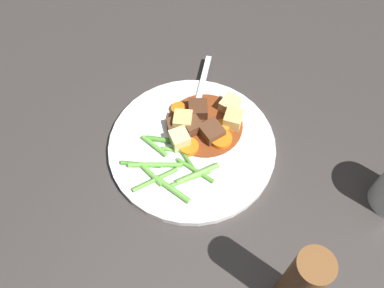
{
  "coord_description": "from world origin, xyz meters",
  "views": [
    {
      "loc": [
        -0.3,
        -0.17,
        0.58
      ],
      "look_at": [
        0.0,
        0.0,
        0.01
      ],
      "focal_mm": 38.66,
      "sensor_mm": 36.0,
      "label": 1
    }
  ],
  "objects_px": {
    "meat_chunk_1": "(192,126)",
    "carrot_slice_3": "(178,109)",
    "pepper_mill": "(301,283)",
    "meat_chunk_0": "(212,132)",
    "meat_chunk_3": "(174,125)",
    "dinner_plate": "(192,146)",
    "potato_chunk_0": "(233,120)",
    "potato_chunk_1": "(180,139)",
    "carrot_slice_2": "(221,139)",
    "potato_chunk_2": "(183,121)",
    "fork": "(199,96)",
    "meat_chunk_2": "(198,109)",
    "carrot_slice_0": "(188,146)",
    "potato_chunk_3": "(230,105)",
    "carrot_slice_1": "(222,127)"
  },
  "relations": [
    {
      "from": "pepper_mill",
      "to": "meat_chunk_1",
      "type": "bearing_deg",
      "value": 55.97
    },
    {
      "from": "carrot_slice_1",
      "to": "carrot_slice_2",
      "type": "bearing_deg",
      "value": -154.95
    },
    {
      "from": "dinner_plate",
      "to": "carrot_slice_3",
      "type": "relative_size",
      "value": 10.88
    },
    {
      "from": "potato_chunk_0",
      "to": "meat_chunk_3",
      "type": "xyz_separation_m",
      "value": [
        -0.06,
        0.08,
        -0.0
      ]
    },
    {
      "from": "carrot_slice_3",
      "to": "pepper_mill",
      "type": "bearing_deg",
      "value": -123.49
    },
    {
      "from": "carrot_slice_2",
      "to": "potato_chunk_3",
      "type": "bearing_deg",
      "value": 15.46
    },
    {
      "from": "potato_chunk_0",
      "to": "meat_chunk_2",
      "type": "height_order",
      "value": "potato_chunk_0"
    },
    {
      "from": "potato_chunk_1",
      "to": "carrot_slice_2",
      "type": "bearing_deg",
      "value": -56.54
    },
    {
      "from": "dinner_plate",
      "to": "fork",
      "type": "height_order",
      "value": "fork"
    },
    {
      "from": "dinner_plate",
      "to": "meat_chunk_0",
      "type": "height_order",
      "value": "meat_chunk_0"
    },
    {
      "from": "dinner_plate",
      "to": "carrot_slice_1",
      "type": "height_order",
      "value": "carrot_slice_1"
    },
    {
      "from": "meat_chunk_1",
      "to": "potato_chunk_1",
      "type": "bearing_deg",
      "value": 171.51
    },
    {
      "from": "potato_chunk_3",
      "to": "carrot_slice_1",
      "type": "bearing_deg",
      "value": -169.5
    },
    {
      "from": "meat_chunk_2",
      "to": "potato_chunk_2",
      "type": "bearing_deg",
      "value": 166.03
    },
    {
      "from": "potato_chunk_2",
      "to": "fork",
      "type": "distance_m",
      "value": 0.07
    },
    {
      "from": "carrot_slice_0",
      "to": "potato_chunk_3",
      "type": "height_order",
      "value": "potato_chunk_3"
    },
    {
      "from": "potato_chunk_2",
      "to": "meat_chunk_3",
      "type": "distance_m",
      "value": 0.02
    },
    {
      "from": "carrot_slice_2",
      "to": "potato_chunk_1",
      "type": "xyz_separation_m",
      "value": [
        -0.04,
        0.06,
        0.01
      ]
    },
    {
      "from": "carrot_slice_2",
      "to": "carrot_slice_3",
      "type": "bearing_deg",
      "value": 78.27
    },
    {
      "from": "carrot_slice_2",
      "to": "potato_chunk_3",
      "type": "relative_size",
      "value": 1.13
    },
    {
      "from": "potato_chunk_2",
      "to": "carrot_slice_3",
      "type": "bearing_deg",
      "value": 43.95
    },
    {
      "from": "dinner_plate",
      "to": "meat_chunk_1",
      "type": "xyz_separation_m",
      "value": [
        0.02,
        0.01,
        0.02
      ]
    },
    {
      "from": "potato_chunk_0",
      "to": "meat_chunk_2",
      "type": "bearing_deg",
      "value": 98.09
    },
    {
      "from": "potato_chunk_1",
      "to": "meat_chunk_0",
      "type": "bearing_deg",
      "value": -43.75
    },
    {
      "from": "meat_chunk_3",
      "to": "fork",
      "type": "bearing_deg",
      "value": -2.94
    },
    {
      "from": "carrot_slice_2",
      "to": "pepper_mill",
      "type": "height_order",
      "value": "pepper_mill"
    },
    {
      "from": "potato_chunk_0",
      "to": "potato_chunk_3",
      "type": "distance_m",
      "value": 0.03
    },
    {
      "from": "fork",
      "to": "meat_chunk_2",
      "type": "bearing_deg",
      "value": -154.89
    },
    {
      "from": "carrot_slice_1",
      "to": "fork",
      "type": "relative_size",
      "value": 0.15
    },
    {
      "from": "meat_chunk_1",
      "to": "carrot_slice_3",
      "type": "bearing_deg",
      "value": 59.89
    },
    {
      "from": "meat_chunk_1",
      "to": "carrot_slice_1",
      "type": "bearing_deg",
      "value": -57.86
    },
    {
      "from": "fork",
      "to": "pepper_mill",
      "type": "height_order",
      "value": "pepper_mill"
    },
    {
      "from": "carrot_slice_0",
      "to": "meat_chunk_0",
      "type": "bearing_deg",
      "value": -28.95
    },
    {
      "from": "carrot_slice_2",
      "to": "meat_chunk_1",
      "type": "bearing_deg",
      "value": 95.04
    },
    {
      "from": "carrot_slice_3",
      "to": "meat_chunk_3",
      "type": "bearing_deg",
      "value": -161.59
    },
    {
      "from": "carrot_slice_0",
      "to": "pepper_mill",
      "type": "bearing_deg",
      "value": -119.31
    },
    {
      "from": "meat_chunk_0",
      "to": "meat_chunk_1",
      "type": "distance_m",
      "value": 0.03
    },
    {
      "from": "potato_chunk_3",
      "to": "pepper_mill",
      "type": "xyz_separation_m",
      "value": [
        -0.23,
        -0.21,
        0.05
      ]
    },
    {
      "from": "meat_chunk_0",
      "to": "meat_chunk_3",
      "type": "distance_m",
      "value": 0.06
    },
    {
      "from": "carrot_slice_2",
      "to": "carrot_slice_0",
      "type": "bearing_deg",
      "value": 132.96
    },
    {
      "from": "carrot_slice_2",
      "to": "potato_chunk_2",
      "type": "xyz_separation_m",
      "value": [
        -0.0,
        0.07,
        0.01
      ]
    },
    {
      "from": "potato_chunk_0",
      "to": "potato_chunk_1",
      "type": "xyz_separation_m",
      "value": [
        -0.08,
        0.06,
        -0.0
      ]
    },
    {
      "from": "potato_chunk_1",
      "to": "pepper_mill",
      "type": "xyz_separation_m",
      "value": [
        -0.13,
        -0.24,
        0.05
      ]
    },
    {
      "from": "carrot_slice_1",
      "to": "meat_chunk_3",
      "type": "distance_m",
      "value": 0.08
    },
    {
      "from": "dinner_plate",
      "to": "potato_chunk_0",
      "type": "relative_size",
      "value": 8.88
    },
    {
      "from": "potato_chunk_3",
      "to": "potato_chunk_1",
      "type": "bearing_deg",
      "value": 159.89
    },
    {
      "from": "carrot_slice_0",
      "to": "potato_chunk_2",
      "type": "relative_size",
      "value": 1.04
    },
    {
      "from": "carrot_slice_2",
      "to": "potato_chunk_2",
      "type": "bearing_deg",
      "value": 93.73
    },
    {
      "from": "carrot_slice_2",
      "to": "meat_chunk_3",
      "type": "height_order",
      "value": "meat_chunk_3"
    },
    {
      "from": "carrot_slice_0",
      "to": "carrot_slice_2",
      "type": "distance_m",
      "value": 0.06
    }
  ]
}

